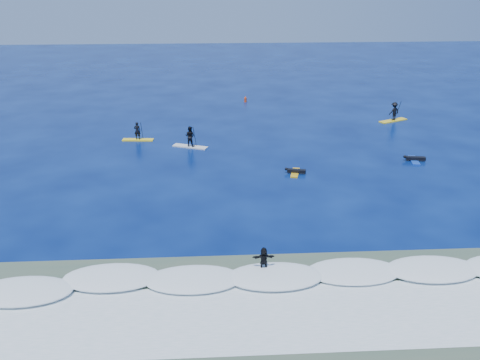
{
  "coord_description": "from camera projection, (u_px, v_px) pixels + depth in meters",
  "views": [
    {
      "loc": [
        -2.08,
        -32.49,
        14.25
      ],
      "look_at": [
        -0.0,
        1.9,
        0.6
      ],
      "focal_mm": 40.0,
      "sensor_mm": 36.0,
      "label": 1
    }
  ],
  "objects": [
    {
      "name": "ground",
      "position": [
        242.0,
        199.0,
        35.52
      ],
      "size": [
        160.0,
        160.0,
        0.0
      ],
      "primitive_type": "plane",
      "color": "#031143",
      "rests_on": "ground"
    },
    {
      "name": "shallow_water",
      "position": [
        263.0,
        331.0,
        22.53
      ],
      "size": [
        90.0,
        13.0,
        0.01
      ],
      "primitive_type": "cube",
      "color": "#3D5442",
      "rests_on": "ground"
    },
    {
      "name": "breaking_wave",
      "position": [
        255.0,
        280.0,
        26.24
      ],
      "size": [
        40.0,
        6.0,
        0.3
      ],
      "primitive_type": "cube",
      "color": "white",
      "rests_on": "ground"
    },
    {
      "name": "whitewater",
      "position": [
        260.0,
        317.0,
        23.46
      ],
      "size": [
        34.0,
        5.0,
        0.02
      ],
      "primitive_type": "cube",
      "color": "silver",
      "rests_on": "ground"
    },
    {
      "name": "sup_paddler_left",
      "position": [
        138.0,
        134.0,
        47.42
      ],
      "size": [
        2.79,
        0.92,
        1.92
      ],
      "rotation": [
        0.0,
        0.0,
        -0.09
      ],
      "color": "yellow",
      "rests_on": "ground"
    },
    {
      "name": "sup_paddler_center",
      "position": [
        190.0,
        138.0,
        45.51
      ],
      "size": [
        3.11,
        1.87,
        2.14
      ],
      "rotation": [
        0.0,
        0.0,
        -0.39
      ],
      "color": "silver",
      "rests_on": "ground"
    },
    {
      "name": "sup_paddler_right",
      "position": [
        394.0,
        113.0,
        53.36
      ],
      "size": [
        3.2,
        2.12,
        2.23
      ],
      "rotation": [
        0.0,
        0.0,
        0.46
      ],
      "color": "yellow",
      "rests_on": "ground"
    },
    {
      "name": "prone_paddler_near",
      "position": [
        295.0,
        172.0,
        39.88
      ],
      "size": [
        1.58,
        2.07,
        0.42
      ],
      "rotation": [
        0.0,
        0.0,
        1.32
      ],
      "color": "gold",
      "rests_on": "ground"
    },
    {
      "name": "prone_paddler_far",
      "position": [
        414.0,
        159.0,
        42.48
      ],
      "size": [
        1.74,
        2.25,
        0.46
      ],
      "rotation": [
        0.0,
        0.0,
        1.4
      ],
      "color": "#1740AD",
      "rests_on": "ground"
    },
    {
      "name": "wave_surfer",
      "position": [
        264.0,
        260.0,
        26.54
      ],
      "size": [
        1.82,
        0.57,
        1.3
      ],
      "rotation": [
        0.0,
        0.0,
        0.04
      ],
      "color": "white",
      "rests_on": "breaking_wave"
    },
    {
      "name": "marker_buoy",
      "position": [
        245.0,
        99.0,
        61.11
      ],
      "size": [
        0.31,
        0.31,
        0.74
      ],
      "rotation": [
        0.0,
        0.0,
        -0.28
      ],
      "color": "red",
      "rests_on": "ground"
    }
  ]
}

